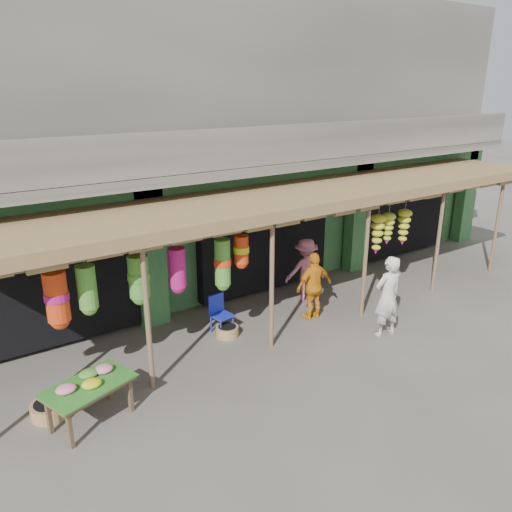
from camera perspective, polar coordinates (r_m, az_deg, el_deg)
ground at (r=11.01m, az=7.51°, el=-7.58°), size 80.00×80.00×0.00m
building at (r=13.93m, az=-5.55°, el=12.62°), size 16.40×6.80×7.00m
awning at (r=10.61m, az=4.51°, el=6.33°), size 14.00×2.70×2.79m
flower_table at (r=8.12m, az=-18.59°, el=-13.87°), size 1.46×1.12×0.77m
blue_chair at (r=10.42m, az=-4.20°, el=-6.33°), size 0.43×0.44×0.80m
basket_mid at (r=8.73m, az=-22.48°, el=-15.88°), size 0.60×0.60×0.22m
basket_right at (r=10.36m, az=-3.31°, el=-8.58°), size 0.49×0.49×0.21m
person_front at (r=10.42m, az=14.81°, el=-4.49°), size 0.67×0.48×1.71m
person_vendor at (r=10.90m, az=6.63°, el=-3.42°), size 0.91×0.42×1.53m
person_shopper at (r=11.83m, az=5.69°, el=-1.57°), size 1.10×0.81×1.52m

